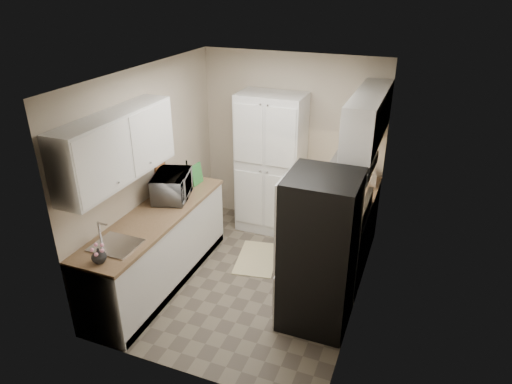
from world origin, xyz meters
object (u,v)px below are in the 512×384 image
at_px(refrigerator, 319,252).
at_px(wine_bottle, 187,171).
at_px(toaster_oven, 363,177).
at_px(microwave, 172,186).
at_px(pantry_cabinet, 271,164).
at_px(electric_range, 337,245).

distance_m(refrigerator, wine_bottle, 2.28).
relative_size(wine_bottle, toaster_oven, 0.75).
xyz_separation_m(refrigerator, microwave, (-1.96, 0.44, 0.23)).
bearing_deg(wine_bottle, refrigerator, -25.28).
bearing_deg(wine_bottle, microwave, -80.18).
bearing_deg(microwave, pantry_cabinet, -49.64).
bearing_deg(pantry_cabinet, electric_range, -38.22).
height_order(refrigerator, wine_bottle, refrigerator).
distance_m(electric_range, microwave, 2.12).
bearing_deg(microwave, wine_bottle, -7.38).
relative_size(microwave, toaster_oven, 1.69).
height_order(microwave, toaster_oven, microwave).
bearing_deg(refrigerator, microwave, 167.48).
distance_m(refrigerator, toaster_oven, 1.71).
xyz_separation_m(refrigerator, toaster_oven, (0.15, 1.70, 0.17)).
relative_size(refrigerator, microwave, 2.93).
relative_size(microwave, wine_bottle, 2.25).
distance_m(microwave, toaster_oven, 2.46).
xyz_separation_m(refrigerator, wine_bottle, (-2.05, 0.97, 0.20)).
bearing_deg(refrigerator, toaster_oven, 84.95).
xyz_separation_m(electric_range, toaster_oven, (0.12, 0.90, 0.54)).
distance_m(refrigerator, microwave, 2.02).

